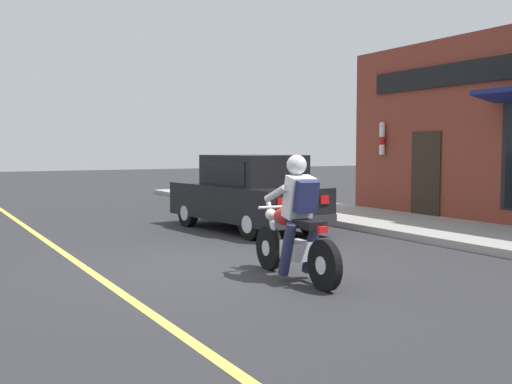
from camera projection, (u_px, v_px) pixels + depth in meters
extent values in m
plane|color=#2B2B2D|center=(223.00, 265.00, 8.71)|extent=(80.00, 80.00, 0.00)
cube|color=#9E9B93|center=(370.00, 219.00, 13.95)|extent=(2.60, 22.00, 0.14)
cube|color=#D1C64C|center=(54.00, 246.00, 10.42)|extent=(0.12, 19.80, 0.01)
cube|color=#2D2319|center=(426.00, 176.00, 14.11)|extent=(0.04, 0.90, 2.10)
cylinder|color=white|center=(382.00, 141.00, 15.26)|extent=(0.14, 0.14, 0.70)
cylinder|color=red|center=(382.00, 141.00, 15.26)|extent=(0.15, 0.15, 0.20)
sphere|color=silver|center=(382.00, 125.00, 15.23)|extent=(0.16, 0.16, 0.16)
cylinder|color=black|center=(269.00, 248.00, 8.38)|extent=(0.13, 0.62, 0.62)
cylinder|color=silver|center=(269.00, 248.00, 8.38)|extent=(0.13, 0.22, 0.22)
cylinder|color=black|center=(325.00, 265.00, 7.13)|extent=(0.13, 0.62, 0.62)
cylinder|color=silver|center=(325.00, 265.00, 7.13)|extent=(0.13, 0.22, 0.22)
cube|color=silver|center=(297.00, 250.00, 7.71)|extent=(0.30, 0.41, 0.24)
ellipsoid|color=#B21919|center=(287.00, 217.00, 7.90)|extent=(0.33, 0.53, 0.24)
cube|color=black|center=(306.00, 224.00, 7.47)|extent=(0.29, 0.57, 0.10)
cylinder|color=silver|center=(273.00, 226.00, 8.27)|extent=(0.09, 0.33, 0.68)
cylinder|color=silver|center=(277.00, 207.00, 8.14)|extent=(0.56, 0.07, 0.04)
sphere|color=silver|center=(271.00, 215.00, 8.30)|extent=(0.16, 0.16, 0.16)
cylinder|color=silver|center=(324.00, 262.00, 7.43)|extent=(0.11, 0.55, 0.08)
cube|color=red|center=(322.00, 230.00, 7.15)|extent=(0.12, 0.07, 0.08)
cylinder|color=#282D4C|center=(287.00, 249.00, 7.56)|extent=(0.16, 0.36, 0.71)
cylinder|color=#282D4C|center=(311.00, 247.00, 7.72)|extent=(0.16, 0.36, 0.71)
cube|color=silver|center=(299.00, 197.00, 7.61)|extent=(0.36, 0.34, 0.57)
cylinder|color=silver|center=(276.00, 193.00, 7.73)|extent=(0.12, 0.52, 0.26)
cylinder|color=silver|center=(303.00, 192.00, 7.91)|extent=(0.12, 0.52, 0.26)
sphere|color=silver|center=(297.00, 165.00, 7.64)|extent=(0.26, 0.26, 0.26)
cube|color=navy|center=(306.00, 197.00, 7.47)|extent=(0.29, 0.25, 0.42)
cylinder|color=black|center=(188.00, 213.00, 13.06)|extent=(0.24, 0.61, 0.60)
cylinder|color=silver|center=(188.00, 213.00, 13.06)|extent=(0.23, 0.35, 0.33)
cylinder|color=black|center=(242.00, 209.00, 13.89)|extent=(0.24, 0.61, 0.60)
cylinder|color=silver|center=(242.00, 209.00, 13.89)|extent=(0.23, 0.35, 0.33)
cylinder|color=black|center=(251.00, 224.00, 11.11)|extent=(0.24, 0.61, 0.60)
cylinder|color=silver|center=(251.00, 224.00, 11.11)|extent=(0.23, 0.35, 0.33)
cylinder|color=black|center=(310.00, 219.00, 11.94)|extent=(0.24, 0.61, 0.60)
cylinder|color=silver|center=(310.00, 219.00, 11.94)|extent=(0.23, 0.35, 0.33)
cube|color=black|center=(246.00, 201.00, 12.48)|extent=(2.00, 3.85, 0.70)
cube|color=black|center=(253.00, 171.00, 12.23)|extent=(1.62, 2.03, 0.66)
cube|color=black|center=(230.00, 172.00, 12.94)|extent=(1.35, 0.48, 0.51)
cube|color=black|center=(223.00, 173.00, 11.81)|extent=(0.18, 1.52, 0.46)
cube|color=black|center=(281.00, 171.00, 12.65)|extent=(0.18, 1.52, 0.46)
cube|color=silver|center=(182.00, 192.00, 13.69)|extent=(0.24, 0.06, 0.14)
cube|color=red|center=(282.00, 202.00, 10.66)|extent=(0.20, 0.06, 0.16)
cube|color=silver|center=(220.00, 190.00, 14.28)|extent=(0.24, 0.06, 0.14)
cube|color=red|center=(324.00, 200.00, 11.25)|extent=(0.20, 0.06, 0.16)
cube|color=#28282B|center=(202.00, 206.00, 13.98)|extent=(1.61, 0.28, 0.20)
cube|color=#28282B|center=(303.00, 222.00, 11.01)|extent=(1.61, 0.28, 0.20)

